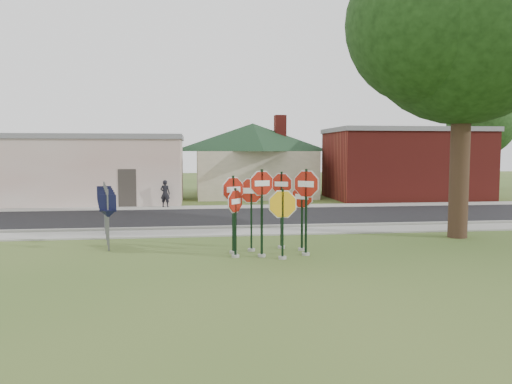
{
  "coord_description": "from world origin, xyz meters",
  "views": [
    {
      "loc": [
        -2.26,
        -13.85,
        3.22
      ],
      "look_at": [
        -0.27,
        2.0,
        1.9
      ],
      "focal_mm": 35.0,
      "sensor_mm": 36.0,
      "label": 1
    }
  ],
  "objects": [
    {
      "name": "stop_sign_right",
      "position": [
        1.16,
        1.05,
        1.77
      ],
      "size": [
        0.91,
        0.74,
        2.79
      ],
      "color": "gray",
      "rests_on": "ground"
    },
    {
      "name": "curb",
      "position": [
        0.0,
        6.5,
        0.07
      ],
      "size": [
        60.0,
        0.2,
        0.14
      ],
      "primitive_type": "cube",
      "color": "gray",
      "rests_on": "ground"
    },
    {
      "name": "building_house",
      "position": [
        2.0,
        22.0,
        3.65
      ],
      "size": [
        11.6,
        11.6,
        6.2
      ],
      "color": "beige",
      "rests_on": "ground"
    },
    {
      "name": "building_brick",
      "position": [
        12.0,
        18.5,
        2.4
      ],
      "size": [
        10.2,
        6.2,
        4.75
      ],
      "color": "maroon",
      "rests_on": "ground"
    },
    {
      "name": "route_sign_row",
      "position": [
        -5.4,
        4.5,
        1.22
      ],
      "size": [
        1.43,
        4.63,
        2.0
      ],
      "color": "#59595E",
      "rests_on": "ground"
    },
    {
      "name": "pedestrian",
      "position": [
        -3.86,
        14.58,
        0.82
      ],
      "size": [
        0.64,
        0.5,
        1.53
      ],
      "primitive_type": "imported",
      "rotation": [
        0.0,
        0.0,
        2.87
      ],
      "color": "black",
      "rests_on": "sidewalk_far"
    },
    {
      "name": "stop_sign_far_right",
      "position": [
        1.2,
        1.79,
        1.37
      ],
      "size": [
        0.8,
        0.67,
        2.27
      ],
      "color": "gray",
      "rests_on": "ground"
    },
    {
      "name": "stop_sign_far_left",
      "position": [
        -1.04,
        1.61,
        1.59
      ],
      "size": [
        0.96,
        0.54,
        2.56
      ],
      "color": "gray",
      "rests_on": "ground"
    },
    {
      "name": "stop_sign_back_right",
      "position": [
        0.61,
        2.24,
        1.62
      ],
      "size": [
        0.88,
        0.5,
        2.64
      ],
      "color": "gray",
      "rests_on": "ground"
    },
    {
      "name": "oak_tree",
      "position": [
        7.5,
        3.5,
        7.96
      ],
      "size": [
        11.2,
        10.6,
        11.77
      ],
      "color": "#302115",
      "rests_on": "ground"
    },
    {
      "name": "stop_sign_yellow",
      "position": [
        0.35,
        0.6,
        1.34
      ],
      "size": [
        1.16,
        0.24,
        2.23
      ],
      "color": "gray",
      "rests_on": "ground"
    },
    {
      "name": "sidewalk_near",
      "position": [
        0.0,
        5.5,
        0.03
      ],
      "size": [
        60.0,
        1.6,
        0.06
      ],
      "primitive_type": "cube",
      "color": "gray",
      "rests_on": "ground"
    },
    {
      "name": "sidewalk_far",
      "position": [
        0.0,
        14.3,
        0.03
      ],
      "size": [
        60.0,
        1.6,
        0.06
      ],
      "primitive_type": "cube",
      "color": "gray",
      "rests_on": "ground"
    },
    {
      "name": "stop_sign_left",
      "position": [
        -1.02,
        1.01,
        1.31
      ],
      "size": [
        0.64,
        0.76,
        2.2
      ],
      "color": "gray",
      "rests_on": "ground"
    },
    {
      "name": "building_stucco",
      "position": [
        -9.0,
        18.0,
        2.15
      ],
      "size": [
        12.2,
        6.2,
        4.2
      ],
      "color": "silver",
      "rests_on": "ground"
    },
    {
      "name": "ground",
      "position": [
        0.0,
        0.0,
        0.0
      ],
      "size": [
        120.0,
        120.0,
        0.0
      ],
      "primitive_type": "plane",
      "color": "#385520",
      "rests_on": "ground"
    },
    {
      "name": "stop_sign_back_left",
      "position": [
        -0.43,
        1.91,
        1.56
      ],
      "size": [
        1.11,
        0.24,
        2.51
      ],
      "color": "gray",
      "rests_on": "ground"
    },
    {
      "name": "bg_tree_right",
      "position": [
        22.0,
        26.0,
        5.58
      ],
      "size": [
        5.6,
        5.6,
        8.4
      ],
      "color": "#302115",
      "rests_on": "ground"
    },
    {
      "name": "road",
      "position": [
        0.0,
        10.0,
        0.02
      ],
      "size": [
        60.0,
        7.0,
        0.04
      ],
      "primitive_type": "cube",
      "color": "black",
      "rests_on": "ground"
    },
    {
      "name": "stop_sign_center",
      "position": [
        -0.22,
        0.99,
        1.74
      ],
      "size": [
        1.01,
        0.31,
        2.77
      ],
      "color": "gray",
      "rests_on": "ground"
    }
  ]
}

